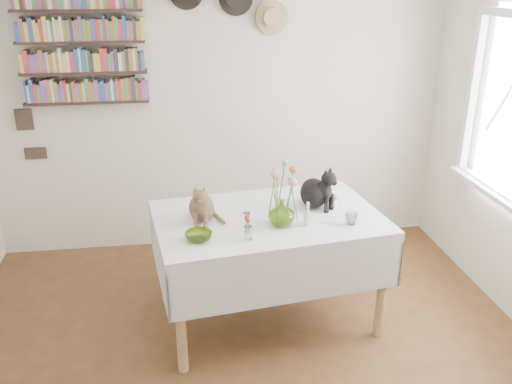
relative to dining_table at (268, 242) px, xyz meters
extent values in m
cube|color=silver|center=(-0.21, 1.36, 0.63)|extent=(4.04, 0.04, 2.54)
cube|color=white|center=(1.76, 0.62, 0.88)|extent=(0.06, 0.06, 1.20)
cube|color=white|center=(1.73, -0.11, 0.25)|extent=(0.12, 1.50, 0.04)
cube|color=white|center=(0.00, 0.00, 0.17)|extent=(1.66, 1.19, 0.07)
cylinder|color=tan|center=(-0.63, -0.50, -0.24)|extent=(0.07, 0.07, 0.76)
cylinder|color=tan|center=(0.74, -0.32, -0.24)|extent=(0.07, 0.07, 0.76)
cylinder|color=tan|center=(-0.74, 0.32, -0.24)|extent=(0.07, 0.07, 0.76)
cylinder|color=tan|center=(0.63, 0.50, -0.24)|extent=(0.07, 0.07, 0.76)
imported|color=#8DB633|center=(0.06, -0.16, 0.29)|extent=(0.22, 0.22, 0.18)
imported|color=#8DB633|center=(-0.49, -0.30, 0.23)|extent=(0.18, 0.18, 0.05)
imported|color=white|center=(0.52, -0.21, 0.24)|extent=(0.10, 0.10, 0.08)
cylinder|color=white|center=(0.23, -0.18, 0.25)|extent=(0.05, 0.05, 0.09)
cylinder|color=white|center=(0.23, -0.18, 0.33)|extent=(0.02, 0.02, 0.07)
cylinder|color=white|center=(-0.18, -0.33, 0.25)|extent=(0.05, 0.05, 0.09)
cone|color=white|center=(0.49, 0.09, 0.24)|extent=(0.05, 0.05, 0.07)
sphere|color=beige|center=(0.49, 0.09, 0.29)|extent=(0.03, 0.03, 0.03)
cylinder|color=#4C7233|center=(0.03, -0.15, 0.40)|extent=(0.01, 0.01, 0.30)
sphere|color=#E99AC3|center=(0.03, -0.15, 0.55)|extent=(0.07, 0.07, 0.07)
cylinder|color=#4C7233|center=(0.10, -0.18, 0.38)|extent=(0.01, 0.01, 0.26)
sphere|color=#E99AC3|center=(0.10, -0.18, 0.51)|extent=(0.06, 0.06, 0.06)
cylinder|color=#4C7233|center=(0.12, -0.13, 0.42)|extent=(0.01, 0.01, 0.34)
sphere|color=orange|center=(0.12, -0.13, 0.59)|extent=(0.06, 0.06, 0.06)
cylinder|color=#4C7233|center=(0.00, -0.12, 0.41)|extent=(0.01, 0.01, 0.31)
sphere|color=orange|center=(0.00, -0.12, 0.56)|extent=(0.05, 0.05, 0.05)
cylinder|color=#4C7233|center=(0.06, -0.11, 0.44)|extent=(0.01, 0.01, 0.37)
sphere|color=#999E93|center=(0.06, -0.11, 0.62)|extent=(0.04, 0.04, 0.04)
cylinder|color=#4C7233|center=(0.01, -0.19, 0.42)|extent=(0.01, 0.01, 0.33)
sphere|color=#999E93|center=(0.01, -0.19, 0.58)|extent=(0.04, 0.04, 0.04)
cylinder|color=#4C7233|center=(0.13, -0.20, 0.40)|extent=(0.01, 0.01, 0.29)
sphere|color=#999E93|center=(0.13, -0.20, 0.54)|extent=(0.04, 0.04, 0.04)
cube|color=#321B16|center=(-1.31, 1.25, 0.78)|extent=(1.00, 0.16, 0.02)
cube|color=#321B16|center=(-1.31, 1.25, 1.02)|extent=(1.00, 0.16, 0.02)
cube|color=#321B16|center=(-1.31, 1.25, 1.26)|extent=(1.00, 0.16, 0.02)
cube|color=#321B16|center=(-1.31, 1.25, 1.50)|extent=(1.00, 0.16, 0.02)
cylinder|color=tan|center=(0.24, 1.30, 1.43)|extent=(0.28, 0.02, 0.28)
cylinder|color=tan|center=(0.24, 1.26, 1.43)|extent=(0.16, 0.08, 0.16)
cube|color=#38281E|center=(-1.86, 1.32, 0.63)|extent=(0.14, 0.02, 0.18)
cube|color=#38281E|center=(-1.81, 1.32, 0.33)|extent=(0.18, 0.02, 0.10)
camera|label=1|loc=(-0.58, -3.36, 1.74)|focal=38.00mm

